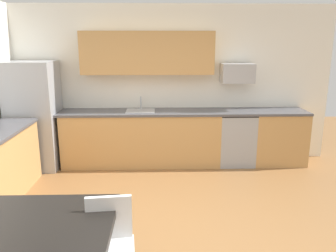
{
  "coord_description": "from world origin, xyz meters",
  "views": [
    {
      "loc": [
        -0.13,
        -3.34,
        2.08
      ],
      "look_at": [
        0.0,
        1.0,
        1.0
      ],
      "focal_mm": 36.35,
      "sensor_mm": 36.0,
      "label": 1
    }
  ],
  "objects_px": {
    "refrigerator": "(34,116)",
    "dining_table": "(25,227)",
    "microwave": "(237,73)",
    "chair_near_table": "(109,242)",
    "oven_range": "(235,138)"
  },
  "relations": [
    {
      "from": "oven_range",
      "to": "dining_table",
      "type": "relative_size",
      "value": 0.65
    },
    {
      "from": "refrigerator",
      "to": "dining_table",
      "type": "height_order",
      "value": "refrigerator"
    },
    {
      "from": "microwave",
      "to": "refrigerator",
      "type": "bearing_deg",
      "value": -176.96
    },
    {
      "from": "refrigerator",
      "to": "dining_table",
      "type": "bearing_deg",
      "value": -72.37
    },
    {
      "from": "refrigerator",
      "to": "dining_table",
      "type": "xyz_separation_m",
      "value": [
        1.0,
        -3.14,
        -0.22
      ]
    },
    {
      "from": "oven_range",
      "to": "chair_near_table",
      "type": "bearing_deg",
      "value": -118.67
    },
    {
      "from": "microwave",
      "to": "chair_near_table",
      "type": "xyz_separation_m",
      "value": [
        -1.74,
        -3.28,
        -1.06
      ]
    },
    {
      "from": "oven_range",
      "to": "chair_near_table",
      "type": "relative_size",
      "value": 1.07
    },
    {
      "from": "refrigerator",
      "to": "oven_range",
      "type": "bearing_deg",
      "value": 1.35
    },
    {
      "from": "oven_range",
      "to": "dining_table",
      "type": "distance_m",
      "value": 4.02
    },
    {
      "from": "oven_range",
      "to": "chair_near_table",
      "type": "height_order",
      "value": "oven_range"
    },
    {
      "from": "refrigerator",
      "to": "chair_near_table",
      "type": "xyz_separation_m",
      "value": [
        1.65,
        -3.1,
        -0.38
      ]
    },
    {
      "from": "dining_table",
      "to": "chair_near_table",
      "type": "height_order",
      "value": "chair_near_table"
    },
    {
      "from": "oven_range",
      "to": "microwave",
      "type": "relative_size",
      "value": 1.69
    },
    {
      "from": "microwave",
      "to": "chair_near_table",
      "type": "distance_m",
      "value": 3.86
    }
  ]
}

